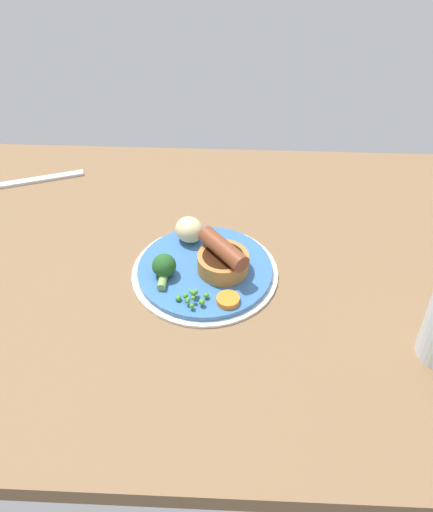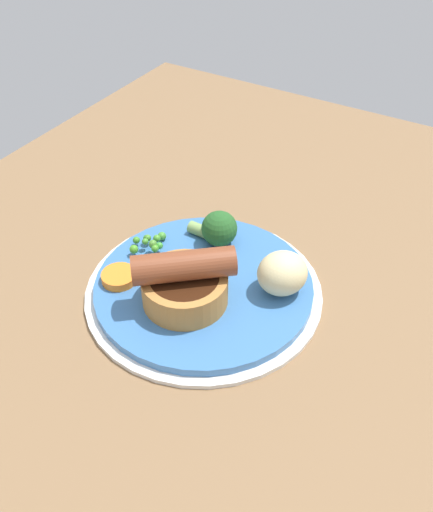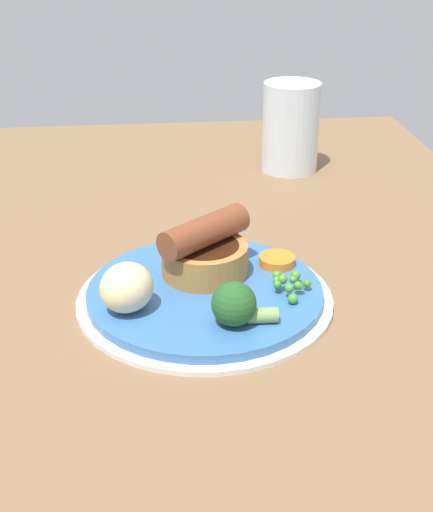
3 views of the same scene
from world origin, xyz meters
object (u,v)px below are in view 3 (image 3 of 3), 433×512
object	(u,v)px
potato_chunk_0	(127,287)
carrot_slice_0	(277,261)
broccoli_floret_near	(236,305)
drinking_glass	(291,127)
pea_pile	(289,283)
dinner_plate	(205,296)
sausage_pudding	(205,252)

from	to	relation	value
potato_chunk_0	carrot_slice_0	distance (cm)	16.84
broccoli_floret_near	drinking_glass	world-z (taller)	drinking_glass
pea_pile	broccoli_floret_near	distance (cm)	7.73
pea_pile	drinking_glass	size ratio (longest dim) A/B	0.43
dinner_plate	broccoli_floret_near	xyz separation A→B (cm)	(6.54, 2.16, 2.73)
sausage_pudding	potato_chunk_0	xyz separation A→B (cm)	(6.21, -7.58, -0.13)
carrot_slice_0	drinking_glass	world-z (taller)	drinking_glass
broccoli_floret_near	drinking_glass	bearing A→B (deg)	-105.93
potato_chunk_0	drinking_glass	xyz separation A→B (cm)	(-39.05, 22.60, 2.51)
broccoli_floret_near	carrot_slice_0	world-z (taller)	broccoli_floret_near
dinner_plate	potato_chunk_0	xyz separation A→B (cm)	(3.17, -7.31, 3.11)
pea_pile	drinking_glass	xyz separation A→B (cm)	(-37.37, 7.36, 3.90)
potato_chunk_0	drinking_glass	distance (cm)	45.18
dinner_plate	pea_pile	xyz separation A→B (cm)	(1.49, 7.92, 1.72)
broccoli_floret_near	carrot_slice_0	xyz separation A→B (cm)	(-10.66, 5.60, -1.43)
drinking_glass	sausage_pudding	bearing A→B (deg)	-24.58
pea_pile	potato_chunk_0	distance (cm)	15.39
broccoli_floret_near	carrot_slice_0	distance (cm)	12.12
drinking_glass	dinner_plate	bearing A→B (deg)	-23.08
dinner_plate	potato_chunk_0	distance (cm)	8.55
pea_pile	broccoli_floret_near	xyz separation A→B (cm)	(5.05, -5.76, 1.01)
pea_pile	broccoli_floret_near	world-z (taller)	broccoli_floret_near
potato_chunk_0	carrot_slice_0	world-z (taller)	potato_chunk_0
sausage_pudding	pea_pile	bearing A→B (deg)	-70.33
carrot_slice_0	pea_pile	bearing A→B (deg)	1.67
pea_pile	carrot_slice_0	bearing A→B (deg)	-178.33
sausage_pudding	potato_chunk_0	distance (cm)	9.80
potato_chunk_0	carrot_slice_0	bearing A→B (deg)	115.77
dinner_plate	drinking_glass	size ratio (longest dim) A/B	1.99
dinner_plate	broccoli_floret_near	world-z (taller)	broccoli_floret_near
dinner_plate	sausage_pudding	xyz separation A→B (cm)	(-3.04, 0.27, 3.25)
sausage_pudding	pea_pile	size ratio (longest dim) A/B	1.80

